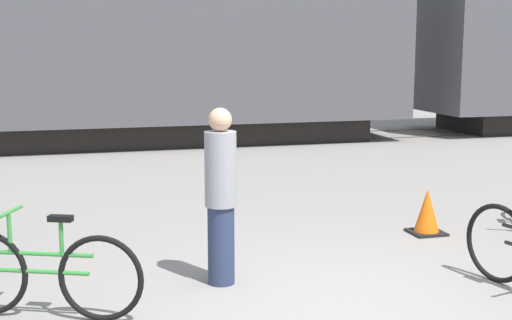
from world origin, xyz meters
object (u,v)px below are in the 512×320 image
Objects in this scene: freight_train at (161,26)px; bicycle_green at (43,273)px; person_in_grey at (221,195)px; traffic_cone at (427,213)px.

freight_train is 22.37× the size of bicycle_green.
person_in_grey is (1.62, 0.46, 0.47)m from bicycle_green.
person_in_grey is 3.07× the size of traffic_cone.
person_in_grey is at bearing 15.88° from bicycle_green.
freight_train reaches higher than person_in_grey.
bicycle_green is at bearing -160.45° from traffic_cone.
person_in_grey is (-0.89, -9.99, -1.81)m from freight_train.
freight_train is at bearing 102.09° from traffic_cone.
traffic_cone is (4.41, 1.57, -0.13)m from bicycle_green.
traffic_cone is at bearing 140.59° from person_in_grey.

